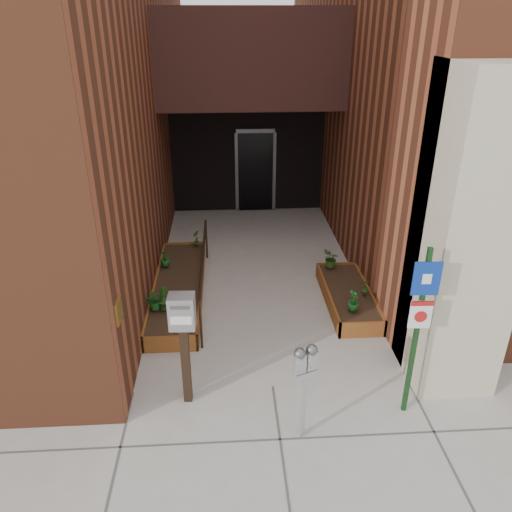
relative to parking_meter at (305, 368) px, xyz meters
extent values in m
plane|color=#9E9991|center=(-0.28, 0.94, -1.07)|extent=(80.00, 80.00, 0.00)
cube|color=brown|center=(5.72, 8.09, 3.93)|extent=(8.00, 13.70, 10.00)
cube|color=#BDB291|center=(2.27, 1.14, 1.13)|extent=(1.10, 1.20, 4.40)
cube|color=black|center=(-0.28, 6.94, 2.93)|extent=(4.20, 2.00, 2.00)
cube|color=black|center=(-0.28, 8.34, 0.43)|extent=(4.00, 0.30, 3.00)
cube|color=black|center=(-0.08, 8.16, -0.02)|extent=(0.90, 0.06, 2.10)
cube|color=#B79338|center=(-2.27, 0.74, 0.43)|extent=(0.04, 0.30, 0.30)
cube|color=brown|center=(-1.83, 1.86, -0.92)|extent=(0.90, 0.04, 0.30)
cube|color=brown|center=(-1.83, 5.42, -0.92)|extent=(0.90, 0.04, 0.30)
cube|color=brown|center=(-2.26, 3.64, -0.92)|extent=(0.04, 3.60, 0.30)
cube|color=brown|center=(-1.40, 3.64, -0.92)|extent=(0.04, 3.60, 0.30)
cube|color=black|center=(-1.83, 3.64, -0.94)|extent=(0.82, 3.52, 0.26)
cube|color=brown|center=(1.32, 2.06, -0.92)|extent=(0.80, 0.04, 0.30)
cube|color=brown|center=(1.32, 4.22, -0.92)|extent=(0.80, 0.04, 0.30)
cube|color=brown|center=(0.94, 3.14, -0.92)|extent=(0.04, 2.20, 0.30)
cube|color=brown|center=(1.70, 3.14, -0.92)|extent=(0.04, 2.20, 0.30)
cube|color=black|center=(1.32, 3.14, -0.94)|extent=(0.72, 2.12, 0.26)
cylinder|color=black|center=(-1.33, 1.94, -0.62)|extent=(0.04, 0.04, 0.90)
cylinder|color=black|center=(-1.33, 5.24, -0.62)|extent=(0.04, 0.04, 0.90)
cylinder|color=black|center=(-1.33, 3.59, -0.19)|extent=(0.04, 3.30, 0.04)
cube|color=#AEAEB1|center=(0.00, 0.00, -0.59)|extent=(0.07, 0.07, 0.96)
cube|color=#AEAEB1|center=(0.00, 0.00, -0.07)|extent=(0.31, 0.21, 0.08)
cube|color=#AEAEB1|center=(-0.08, -0.03, 0.10)|extent=(0.17, 0.14, 0.25)
sphere|color=#59595B|center=(-0.08, -0.03, 0.24)|extent=(0.14, 0.14, 0.14)
cube|color=white|center=(-0.06, -0.08, 0.12)|extent=(0.08, 0.04, 0.05)
cube|color=#B21414|center=(-0.06, -0.08, 0.04)|extent=(0.08, 0.04, 0.03)
cube|color=#AEAEB1|center=(0.08, 0.03, 0.10)|extent=(0.17, 0.14, 0.25)
sphere|color=#59595B|center=(0.08, 0.03, 0.24)|extent=(0.14, 0.14, 0.14)
cube|color=white|center=(0.09, -0.02, 0.12)|extent=(0.08, 0.04, 0.05)
cube|color=#B21414|center=(0.09, -0.02, 0.04)|extent=(0.08, 0.04, 0.03)
cube|color=#143715|center=(1.46, 0.37, 0.15)|extent=(0.06, 0.06, 2.44)
cube|color=navy|center=(1.46, 0.33, 0.98)|extent=(0.33, 0.04, 0.44)
cube|color=white|center=(1.46, 0.33, 0.98)|extent=(0.11, 0.02, 0.13)
cube|color=white|center=(1.46, 0.33, 0.48)|extent=(0.28, 0.03, 0.39)
cube|color=#B21414|center=(1.46, 0.33, 0.64)|extent=(0.28, 0.02, 0.07)
cylinder|color=#B21414|center=(1.45, 0.32, 0.46)|extent=(0.16, 0.02, 0.16)
cube|color=black|center=(-1.48, 0.75, -0.46)|extent=(0.12, 0.12, 1.23)
cube|color=#A6A5A7|center=(-1.48, 0.75, 0.38)|extent=(0.35, 0.26, 0.47)
cube|color=#59595B|center=(-1.49, 0.62, 0.51)|extent=(0.25, 0.02, 0.04)
cube|color=white|center=(-1.49, 0.62, 0.32)|extent=(0.27, 0.02, 0.11)
imported|color=#1C621E|center=(-2.13, 2.71, -0.59)|extent=(0.40, 0.40, 0.36)
imported|color=#235418|center=(-2.00, 2.69, -0.57)|extent=(0.27, 0.27, 0.40)
imported|color=#17511B|center=(-2.13, 4.30, -0.59)|extent=(0.24, 0.24, 0.35)
imported|color=#225317|center=(-1.55, 5.24, -0.59)|extent=(0.23, 0.23, 0.36)
imported|color=#18571D|center=(1.23, 2.45, -0.59)|extent=(0.27, 0.27, 0.36)
imported|color=#2C601B|center=(1.57, 2.95, -0.61)|extent=(0.18, 0.18, 0.32)
imported|color=#255418|center=(1.16, 4.04, -0.59)|extent=(0.43, 0.43, 0.37)
camera|label=1|loc=(-0.88, -4.69, 3.80)|focal=35.00mm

